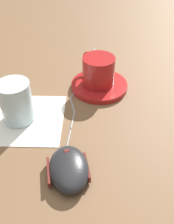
% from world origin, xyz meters
% --- Properties ---
extents(ground_plane, '(3.00, 3.00, 0.00)m').
position_xyz_m(ground_plane, '(0.00, 0.00, 0.00)').
color(ground_plane, brown).
extents(saucer, '(0.14, 0.14, 0.01)m').
position_xyz_m(saucer, '(-0.12, 0.09, 0.01)').
color(saucer, maroon).
rests_on(saucer, ground).
extents(coffee_cup, '(0.10, 0.08, 0.07)m').
position_xyz_m(coffee_cup, '(-0.12, 0.09, 0.05)').
color(coffee_cup, maroon).
rests_on(coffee_cup, saucer).
extents(computer_mouse, '(0.11, 0.09, 0.03)m').
position_xyz_m(computer_mouse, '(0.14, 0.03, 0.02)').
color(computer_mouse, black).
rests_on(computer_mouse, ground).
extents(mouse_cable, '(0.43, 0.06, 0.00)m').
position_xyz_m(mouse_cable, '(-0.13, 0.05, 0.00)').
color(mouse_cable, gray).
rests_on(mouse_cable, ground).
extents(napkin_under_glass, '(0.16, 0.16, 0.00)m').
position_xyz_m(napkin_under_glass, '(0.00, -0.07, 0.00)').
color(napkin_under_glass, silver).
rests_on(napkin_under_glass, ground).
extents(drinking_glass, '(0.07, 0.07, 0.09)m').
position_xyz_m(drinking_glass, '(0.00, -0.08, 0.05)').
color(drinking_glass, silver).
rests_on(drinking_glass, napkin_under_glass).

